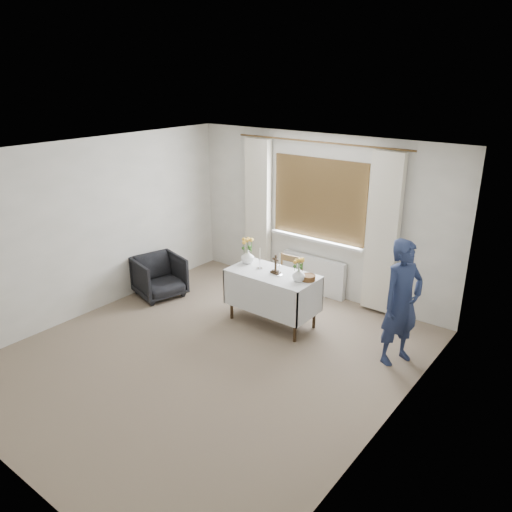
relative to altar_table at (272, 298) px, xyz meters
The scene contains 12 objects.
ground 1.23m from the altar_table, 94.64° to the right, with size 5.00×5.00×0.00m, color #7F6958.
altar_table is the anchor object (origin of this frame).
wooden_chair 0.37m from the altar_table, 94.47° to the left, with size 0.40×0.40×0.86m, color #523D1C, non-canonical shape.
armchair 1.97m from the altar_table, behind, with size 0.69×0.71×0.65m, color black.
person 1.82m from the altar_table, ahead, with size 0.57×0.37×1.56m, color navy.
radiator 1.26m from the altar_table, 94.31° to the left, with size 1.10×0.10×0.60m, color silver.
wooden_cross 0.52m from the altar_table, 26.67° to the left, with size 0.12×0.09×0.27m, color black, non-canonical shape.
candlestick_left 0.58m from the altar_table, behind, with size 0.09×0.09×0.30m, color white, non-canonical shape.
candlestick_right 0.55m from the altar_table, ahead, with size 0.09×0.09×0.31m, color white, non-canonical shape.
flower_vase_left 0.70m from the altar_table, behind, with size 0.19×0.19×0.20m, color white.
flower_vase_right 0.64m from the altar_table, ahead, with size 0.17×0.17×0.18m, color white.
wicker_basket 0.67m from the altar_table, ahead, with size 0.19×0.19×0.07m, color brown.
Camera 1 is at (3.75, -3.94, 3.34)m, focal length 35.00 mm.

